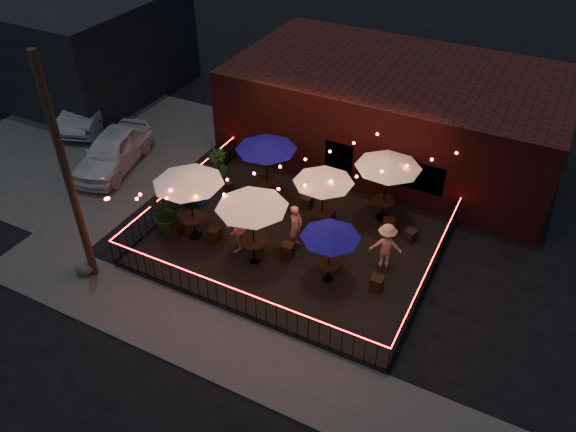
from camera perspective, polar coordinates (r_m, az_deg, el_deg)
name	(u,v)px	position (r m, az deg, el deg)	size (l,w,h in m)	color
ground	(268,277)	(19.45, -2.09, -6.21)	(110.00, 110.00, 0.00)	black
patio	(294,242)	(20.71, 0.59, -2.67)	(10.00, 8.00, 0.15)	black
sidewalk	(216,342)	(17.57, -7.35, -12.61)	(18.00, 2.50, 0.05)	#3D3A38
parking_lot	(87,144)	(28.38, -19.78, 6.90)	(11.00, 12.00, 0.02)	#3D3A38
brick_building	(396,112)	(25.66, 10.89, 10.32)	(14.00, 8.00, 4.00)	#3A1310
background_building	(59,38)	(34.59, -22.26, 16.39)	(12.00, 9.00, 5.00)	black
utility_pole	(68,177)	(18.33, -21.47, 3.68)	(0.26, 0.26, 8.00)	#392917
fence_front	(236,301)	(17.78, -5.29, -8.59)	(10.00, 0.04, 1.04)	black
fence_left	(181,193)	(22.57, -10.81, 2.28)	(0.04, 8.00, 1.04)	black
fence_right	(429,273)	(19.18, 14.12, -5.66)	(0.04, 8.00, 1.04)	black
festoon_lights	(264,184)	(19.40, -2.43, 3.24)	(10.02, 8.72, 1.32)	red
cafe_table_0	(188,179)	(19.66, -10.13, 3.74)	(3.28, 3.28, 2.79)	black
cafe_table_1	(266,145)	(21.54, -2.23, 7.18)	(2.95, 2.95, 2.65)	black
cafe_table_2	(252,203)	(18.34, -3.70, 1.32)	(2.79, 2.79, 2.71)	black
cafe_table_3	(324,179)	(19.97, 3.64, 3.81)	(2.94, 2.94, 2.44)	black
cafe_table_4	(331,234)	(17.87, 4.34, -1.82)	(2.61, 2.61, 2.17)	black
cafe_table_5	(389,163)	(20.65, 10.18, 5.30)	(3.13, 3.13, 2.71)	black
bistro_chair_0	(177,229)	(21.23, -11.24, -1.27)	(0.39, 0.39, 0.46)	black
bistro_chair_1	(214,234)	(20.73, -7.53, -1.86)	(0.41, 0.41, 0.49)	black
bistro_chair_2	(229,186)	(23.28, -6.05, 3.06)	(0.34, 0.34, 0.40)	black
bistro_chair_3	(246,194)	(22.66, -4.29, 2.28)	(0.43, 0.43, 0.51)	black
bistro_chair_4	(257,251)	(19.86, -3.16, -3.60)	(0.41, 0.41, 0.48)	black
bistro_chair_5	(287,250)	(19.87, -0.07, -3.46)	(0.43, 0.43, 0.51)	black
bistro_chair_6	(307,202)	(22.15, 1.93, 1.42)	(0.42, 0.42, 0.50)	black
bistro_chair_7	(329,216)	(21.53, 4.20, 0.03)	(0.37, 0.37, 0.44)	black
bistro_chair_8	(332,261)	(19.52, 4.53, -4.54)	(0.42, 0.42, 0.49)	black
bistro_chair_9	(377,283)	(18.89, 9.01, -6.75)	(0.40, 0.40, 0.47)	black
bistro_chair_10	(389,225)	(21.31, 10.21, -0.90)	(0.43, 0.43, 0.50)	black
bistro_chair_11	(410,235)	(21.02, 12.34, -1.94)	(0.38, 0.38, 0.45)	black
patron_a	(296,227)	(19.91, 0.80, -1.09)	(0.63, 0.41, 1.73)	tan
patron_b	(235,228)	(19.79, -5.38, -1.19)	(0.93, 0.73, 1.92)	tan
patron_c	(386,246)	(19.37, 9.92, -3.02)	(1.13, 0.65, 1.74)	tan
potted_shrub_a	(168,214)	(21.12, -12.08, 0.17)	(1.37, 1.19, 1.52)	#0C3A0D
potted_shrub_b	(190,191)	(22.30, -9.92, 2.51)	(0.77, 0.62, 1.40)	#133F10
potted_shrub_c	(218,166)	(23.59, -7.16, 5.07)	(0.84, 0.84, 1.50)	#0E340F
cooler	(197,193)	(22.56, -9.25, 2.29)	(0.72, 0.54, 0.90)	#123F9F
boulder	(84,267)	(20.57, -19.99, -4.89)	(0.79, 0.68, 0.62)	#4D4E48
car_white	(113,151)	(25.78, -17.38, 6.35)	(1.93, 4.79, 1.63)	silver
car_silver	(93,106)	(29.99, -19.16, 10.56)	(1.80, 5.17, 1.70)	#97989F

